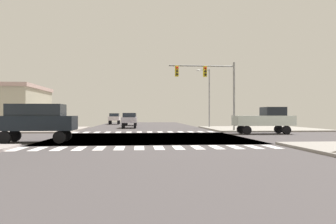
{
  "coord_description": "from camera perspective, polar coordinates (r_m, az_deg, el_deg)",
  "views": [
    {
      "loc": [
        -0.75,
        -23.77,
        1.72
      ],
      "look_at": [
        2.25,
        9.83,
        1.95
      ],
      "focal_mm": 34.41,
      "sensor_mm": 36.0,
      "label": 1
    }
  ],
  "objects": [
    {
      "name": "sedan_leading_3",
      "position": [
        49.58,
        -6.55,
        -1.09
      ],
      "size": [
        1.8,
        4.3,
        1.88
      ],
      "rotation": [
        0.0,
        0.0,
        3.14
      ],
      "color": "black",
      "rests_on": "ground"
    },
    {
      "name": "pickup_middle_1",
      "position": [
        29.4,
        16.83,
        -1.22
      ],
      "size": [
        5.1,
        2.0,
        2.35
      ],
      "rotation": [
        0.0,
        0.0,
        4.71
      ],
      "color": "black",
      "rests_on": "ground"
    },
    {
      "name": "sedan_nearside_1",
      "position": [
        40.34,
        -6.88,
        -1.25
      ],
      "size": [
        1.8,
        4.3,
        1.88
      ],
      "rotation": [
        0.0,
        0.0,
        3.14
      ],
      "color": "black",
      "rests_on": "ground"
    },
    {
      "name": "crosswalk_far",
      "position": [
        31.12,
        -4.18,
        -3.56
      ],
      "size": [
        13.5,
        2.0,
        0.01
      ],
      "color": "silver",
      "rests_on": "ground"
    },
    {
      "name": "traffic_signal_mast",
      "position": [
        31.86,
        7.33,
        5.6
      ],
      "size": [
        6.56,
        0.55,
        6.84
      ],
      "color": "gray",
      "rests_on": "ground"
    },
    {
      "name": "ground",
      "position": [
        23.84,
        -3.3,
        -4.6
      ],
      "size": [
        90.0,
        90.0,
        0.05
      ],
      "color": "#423D3F"
    },
    {
      "name": "sidewalk_corner_ne",
      "position": [
        38.35,
        15.93,
        -2.85
      ],
      "size": [
        12.0,
        12.0,
        0.14
      ],
      "color": "gray",
      "rests_on": "ground"
    },
    {
      "name": "street_lamp",
      "position": [
        41.13,
        6.97,
        3.46
      ],
      "size": [
        1.78,
        0.32,
        7.43
      ],
      "color": "gray",
      "rests_on": "ground"
    },
    {
      "name": "crosswalk_near",
      "position": [
        16.56,
        -3.37,
        -6.35
      ],
      "size": [
        13.5,
        2.0,
        0.01
      ],
      "color": "silver",
      "rests_on": "ground"
    },
    {
      "name": "sedan_crossing_2",
      "position": [
        55.83,
        -9.47,
        -1.01
      ],
      "size": [
        1.8,
        4.3,
        1.88
      ],
      "rotation": [
        0.0,
        0.0,
        3.14
      ],
      "color": "black",
      "rests_on": "ground"
    },
    {
      "name": "sidewalk_corner_nw",
      "position": [
        37.84,
        -24.02,
        -2.86
      ],
      "size": [
        12.0,
        12.0,
        0.14
      ],
      "color": "gray",
      "rests_on": "ground"
    },
    {
      "name": "suv_queued_2",
      "position": [
        21.21,
        -22.27,
        -1.25
      ],
      "size": [
        4.6,
        1.96,
        2.34
      ],
      "rotation": [
        0.0,
        0.0,
        1.57
      ],
      "color": "black",
      "rests_on": "ground"
    }
  ]
}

